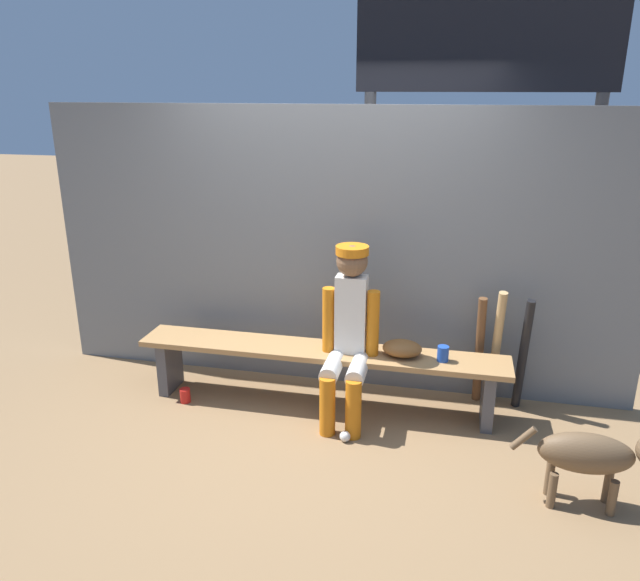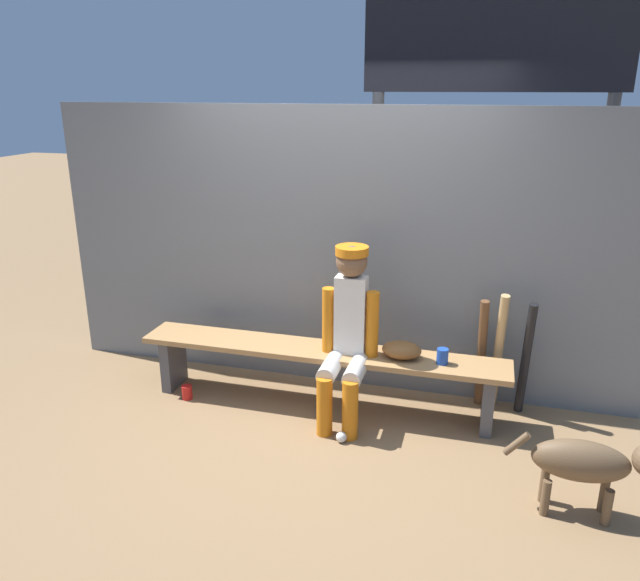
# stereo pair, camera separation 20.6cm
# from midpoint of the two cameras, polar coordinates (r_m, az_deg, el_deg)

# --- Properties ---
(ground_plane) EXTENTS (30.00, 30.00, 0.00)m
(ground_plane) POSITION_cam_midpoint_polar(r_m,az_deg,el_deg) (4.71, -1.27, -10.64)
(ground_plane) COLOR olive
(chainlink_fence) EXTENTS (4.59, 0.03, 2.18)m
(chainlink_fence) POSITION_cam_midpoint_polar(r_m,az_deg,el_deg) (4.70, -0.06, 3.65)
(chainlink_fence) COLOR slate
(chainlink_fence) RESTS_ON ground_plane
(dugout_bench) EXTENTS (2.73, 0.36, 0.47)m
(dugout_bench) POSITION_cam_midpoint_polar(r_m,az_deg,el_deg) (4.54, -1.31, -6.58)
(dugout_bench) COLOR #AD7F4C
(dugout_bench) RESTS_ON ground_plane
(player_seated) EXTENTS (0.41, 0.55, 1.26)m
(player_seated) POSITION_cam_midpoint_polar(r_m,az_deg,el_deg) (4.27, 1.29, -3.67)
(player_seated) COLOR silver
(player_seated) RESTS_ON ground_plane
(baseball_glove) EXTENTS (0.28, 0.20, 0.12)m
(baseball_glove) POSITION_cam_midpoint_polar(r_m,az_deg,el_deg) (4.38, 6.34, -5.40)
(baseball_glove) COLOR brown
(baseball_glove) RESTS_ON dugout_bench
(bat_wood_dark) EXTENTS (0.09, 0.16, 0.86)m
(bat_wood_dark) POSITION_cam_midpoint_polar(r_m,az_deg,el_deg) (4.69, 13.44, -5.47)
(bat_wood_dark) COLOR brown
(bat_wood_dark) RESTS_ON ground_plane
(bat_wood_tan) EXTENTS (0.09, 0.21, 0.92)m
(bat_wood_tan) POSITION_cam_midpoint_polar(r_m,az_deg,el_deg) (4.67, 14.90, -5.24)
(bat_wood_tan) COLOR tan
(bat_wood_tan) RESTS_ON ground_plane
(bat_aluminum_black) EXTENTS (0.09, 0.18, 0.88)m
(bat_aluminum_black) POSITION_cam_midpoint_polar(r_m,az_deg,el_deg) (4.66, 17.23, -5.79)
(bat_aluminum_black) COLOR black
(bat_aluminum_black) RESTS_ON ground_plane
(baseball) EXTENTS (0.07, 0.07, 0.07)m
(baseball) POSITION_cam_midpoint_polar(r_m,az_deg,el_deg) (4.26, 0.93, -13.47)
(baseball) COLOR white
(baseball) RESTS_ON ground_plane
(cup_on_ground) EXTENTS (0.08, 0.08, 0.11)m
(cup_on_ground) POSITION_cam_midpoint_polar(r_m,az_deg,el_deg) (4.86, -13.68, -9.51)
(cup_on_ground) COLOR red
(cup_on_ground) RESTS_ON ground_plane
(cup_on_bench) EXTENTS (0.08, 0.08, 0.11)m
(cup_on_bench) POSITION_cam_midpoint_polar(r_m,az_deg,el_deg) (4.35, 10.08, -5.84)
(cup_on_bench) COLOR #1E47AD
(cup_on_bench) RESTS_ON dugout_bench
(scoreboard) EXTENTS (2.35, 0.27, 3.36)m
(scoreboard) POSITION_cam_midpoint_polar(r_m,az_deg,el_deg) (5.38, 14.62, 18.74)
(scoreboard) COLOR #3F3F42
(scoreboard) RESTS_ON ground_plane
(dog) EXTENTS (0.84, 0.20, 0.49)m
(dog) POSITION_cam_midpoint_polar(r_m,az_deg,el_deg) (3.82, 22.96, -13.98)
(dog) COLOR brown
(dog) RESTS_ON ground_plane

